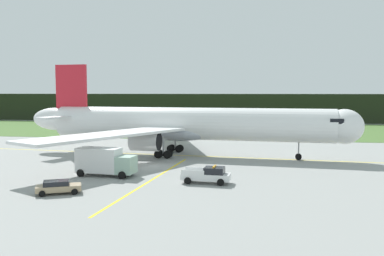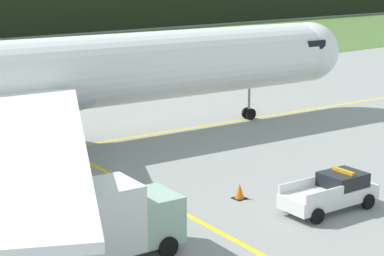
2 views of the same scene
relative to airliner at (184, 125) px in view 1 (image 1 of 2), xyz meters
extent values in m
plane|color=gray|center=(-2.54, -9.63, -4.81)|extent=(320.00, 320.00, 0.00)
cube|color=#476930|center=(-2.54, 44.87, -4.79)|extent=(320.00, 46.94, 0.04)
cube|color=black|center=(-2.54, 74.67, -0.27)|extent=(288.00, 6.40, 9.07)
cube|color=yellow|center=(0.80, -0.08, -4.80)|extent=(68.54, 6.75, 0.01)
cube|color=yellow|center=(-0.58, -18.30, -4.80)|extent=(3.06, 29.33, 0.01)
cylinder|color=white|center=(0.80, -0.08, 0.17)|extent=(43.28, 8.91, 4.90)
ellipsoid|color=white|center=(23.19, -2.18, 0.17)|extent=(5.82, 5.38, 4.90)
ellipsoid|color=white|center=(-22.07, 2.08, 0.54)|extent=(8.15, 4.39, 3.67)
ellipsoid|color=#ADB2C0|center=(-1.34, 0.13, -1.18)|extent=(13.05, 6.30, 2.69)
cube|color=black|center=(22.02, -2.07, 1.03)|extent=(2.23, 4.80, 0.70)
cube|color=white|center=(-5.17, 13.70, -0.44)|extent=(12.72, 24.95, 0.35)
cylinder|color=#B6B6B6|center=(-2.82, 7.98, -1.82)|extent=(4.26, 3.04, 2.67)
cylinder|color=black|center=(-0.76, 7.79, -1.82)|extent=(0.35, 2.46, 2.46)
cube|color=white|center=(-7.63, -12.49, -0.44)|extent=(16.51, 24.18, 0.35)
cylinder|color=#B6B6B6|center=(-4.26, -7.31, -1.82)|extent=(4.26, 3.04, 2.67)
cylinder|color=black|center=(-2.20, -7.51, -1.82)|extent=(0.35, 2.46, 2.46)
cube|color=red|center=(-18.99, 1.79, 5.28)|extent=(5.44, 0.95, 8.27)
cube|color=white|center=(-19.16, 5.31, 1.03)|extent=(3.93, 6.97, 0.28)
cube|color=white|center=(-19.81, -1.64, 1.03)|extent=(4.95, 7.05, 0.28)
cylinder|color=gray|center=(17.08, -1.61, -3.09)|extent=(0.20, 0.20, 2.53)
cylinder|color=black|center=(17.10, -1.35, -4.36)|extent=(0.92, 0.30, 0.90)
cylinder|color=black|center=(17.05, -1.87, -4.36)|extent=(0.92, 0.30, 0.90)
cylinder|color=gray|center=(-2.03, 3.39, -2.94)|extent=(0.28, 0.28, 2.53)
cylinder|color=black|center=(-1.37, 2.98, -4.21)|extent=(1.22, 0.41, 1.20)
cylinder|color=black|center=(-1.30, 3.67, -4.21)|extent=(1.22, 0.41, 1.20)
cylinder|color=black|center=(-2.76, 3.11, -4.21)|extent=(1.22, 0.41, 1.20)
cylinder|color=black|center=(-2.70, 3.80, -4.21)|extent=(1.22, 0.41, 1.20)
cylinder|color=gray|center=(-2.63, -2.95, -2.94)|extent=(0.28, 0.28, 2.53)
cylinder|color=black|center=(-1.90, -2.67, -4.21)|extent=(1.22, 0.41, 1.20)
cylinder|color=black|center=(-1.97, -3.36, -4.21)|extent=(1.22, 0.41, 1.20)
cylinder|color=black|center=(-3.29, -2.54, -4.21)|extent=(1.22, 0.41, 1.20)
cylinder|color=black|center=(-3.36, -3.23, -4.21)|extent=(1.22, 0.41, 1.20)
cube|color=silver|center=(5.60, -19.07, -4.08)|extent=(5.38, 2.36, 0.70)
cube|color=black|center=(6.54, -19.15, -3.38)|extent=(2.23, 1.95, 0.70)
cube|color=silver|center=(4.43, -18.05, -3.50)|extent=(2.51, 0.30, 0.45)
cube|color=silver|center=(4.28, -19.89, -3.50)|extent=(2.51, 0.30, 0.45)
cube|color=orange|center=(6.54, -19.15, -2.95)|extent=(0.31, 1.37, 0.16)
cylinder|color=black|center=(7.46, -18.23, -4.43)|extent=(0.78, 0.30, 0.76)
cylinder|color=black|center=(7.30, -20.20, -4.43)|extent=(0.78, 0.30, 0.76)
cylinder|color=black|center=(3.91, -17.94, -4.43)|extent=(0.78, 0.30, 0.76)
cylinder|color=black|center=(3.75, -19.91, -4.43)|extent=(0.78, 0.30, 0.76)
cube|color=#98B9A7|center=(-3.86, -17.23, -3.36)|extent=(2.13, 2.58, 2.00)
cube|color=white|center=(-7.29, -16.88, -2.94)|extent=(5.22, 2.89, 2.83)
cylinder|color=#99999E|center=(-6.30, -16.98, -4.45)|extent=(0.78, 0.18, 1.04)
cylinder|color=#99999E|center=(-8.29, -16.78, -4.45)|extent=(0.78, 0.18, 1.04)
cylinder|color=black|center=(-3.74, -16.04, -4.36)|extent=(0.92, 0.35, 0.90)
cylinder|color=black|center=(-3.98, -18.42, -4.36)|extent=(0.92, 0.35, 0.90)
cylinder|color=black|center=(-8.91, -15.51, -4.36)|extent=(0.92, 0.35, 0.90)
cylinder|color=black|center=(-9.16, -17.90, -4.36)|extent=(0.92, 0.35, 0.90)
cube|color=tan|center=(-7.93, -25.89, -4.23)|extent=(4.55, 3.32, 0.55)
cube|color=black|center=(-8.12, -25.98, -3.73)|extent=(2.78, 2.37, 0.45)
cylinder|color=black|center=(-6.96, -24.48, -4.51)|extent=(0.62, 0.41, 0.60)
cylinder|color=black|center=(-6.22, -26.09, -4.51)|extent=(0.62, 0.41, 0.60)
cylinder|color=black|center=(-9.64, -25.70, -4.51)|extent=(0.62, 0.41, 0.60)
cylinder|color=black|center=(-8.90, -27.31, -4.51)|extent=(0.62, 0.41, 0.60)
cube|color=black|center=(3.37, -15.00, -4.79)|extent=(0.66, 0.66, 0.03)
cone|color=orange|center=(3.37, -15.00, -4.38)|extent=(0.51, 0.51, 0.80)
camera|label=1|loc=(10.77, -63.58, 5.07)|focal=39.42mm
camera|label=2|loc=(-19.79, -39.16, 6.94)|focal=62.89mm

